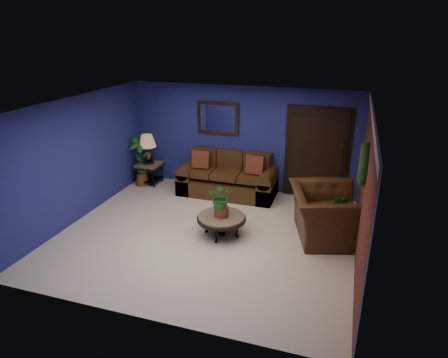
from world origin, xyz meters
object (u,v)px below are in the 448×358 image
(table_lamp, at_px, (148,146))
(armchair, at_px, (326,214))
(sofa, at_px, (228,180))
(side_chair, at_px, (247,174))
(coffee_table, at_px, (221,219))
(end_table, at_px, (149,168))

(table_lamp, relative_size, armchair, 0.49)
(armchair, bearing_deg, sofa, 41.99)
(sofa, relative_size, armchair, 1.56)
(side_chair, bearing_deg, table_lamp, 179.14)
(sofa, relative_size, side_chair, 2.49)
(coffee_table, distance_m, side_chair, 2.05)
(sofa, distance_m, end_table, 2.09)
(sofa, bearing_deg, armchair, -31.73)
(coffee_table, distance_m, table_lamp, 3.31)
(armchair, bearing_deg, end_table, 55.93)
(sofa, bearing_deg, side_chair, 4.11)
(sofa, height_order, end_table, sofa)
(coffee_table, bearing_deg, sofa, 103.66)
(coffee_table, xyz_separation_m, end_table, (-2.57, 1.98, 0.07))
(end_table, bearing_deg, side_chair, 1.52)
(armchair, bearing_deg, table_lamp, 55.93)
(side_chair, bearing_deg, armchair, -40.21)
(sofa, bearing_deg, table_lamp, -179.03)
(sofa, distance_m, coffee_table, 2.07)
(end_table, distance_m, armchair, 4.67)
(coffee_table, bearing_deg, armchair, 16.40)
(end_table, relative_size, table_lamp, 0.83)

